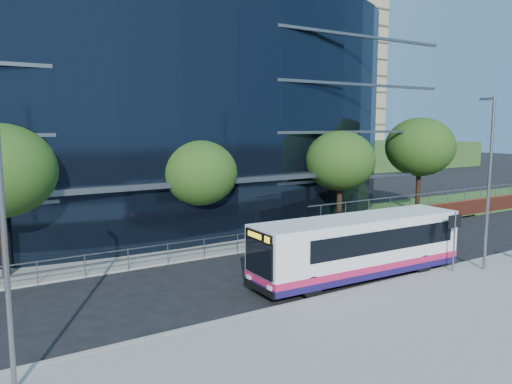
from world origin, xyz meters
TOP-DOWN VIEW (x-y plane):
  - ground at (0.00, 0.00)m, footprint 200.00×200.00m
  - pavement_near at (0.00, -5.00)m, footprint 80.00×8.00m
  - kerb at (0.00, -1.00)m, footprint 80.00×0.25m
  - yellow_line_outer at (0.00, -0.80)m, footprint 80.00×0.08m
  - yellow_line_inner at (0.00, -0.65)m, footprint 80.00×0.08m
  - far_forecourt at (-6.00, 11.00)m, footprint 50.00×8.00m
  - grass_verge at (24.00, 11.00)m, footprint 36.00×8.00m
  - glass_office at (-4.00, 20.85)m, footprint 44.00×23.10m
  - retaining_wall at (20.00, 7.30)m, footprint 34.00×0.40m
  - guard_railings at (-8.00, 7.00)m, footprint 24.00×0.05m
  - apartment_block at (32.00, 57.21)m, footprint 60.00×42.00m
  - street_sign at (4.50, -1.59)m, footprint 0.85×0.09m
  - tree_far_b at (-3.00, 9.50)m, footprint 4.29×4.29m
  - tree_far_c at (7.00, 9.00)m, footprint 4.62×4.62m
  - tree_far_d at (16.00, 10.00)m, footprint 5.28×5.28m
  - tree_dist_e at (24.00, 40.00)m, footprint 4.62×4.62m
  - tree_dist_f at (40.00, 42.00)m, footprint 4.29×4.29m
  - streetlight_west at (-14.00, -2.17)m, footprint 0.15×0.77m
  - streetlight_east at (6.00, -2.17)m, footprint 0.15×0.77m
  - city_bus at (0.44, 0.29)m, footprint 10.49×2.75m

SIDE VIEW (x-z plane):
  - ground at x=0.00m, z-range 0.00..0.00m
  - yellow_line_outer at x=0.00m, z-range 0.00..0.01m
  - yellow_line_inner at x=0.00m, z-range 0.00..0.01m
  - far_forecourt at x=-6.00m, z-range 0.00..0.10m
  - grass_verge at x=24.00m, z-range 0.00..0.12m
  - pavement_near at x=0.00m, z-range 0.00..0.15m
  - kerb at x=0.00m, z-range 0.00..0.16m
  - retaining_wall at x=20.00m, z-range -0.44..1.67m
  - guard_railings at x=-8.00m, z-range 0.27..1.37m
  - city_bus at x=0.44m, z-range 0.09..2.90m
  - street_sign at x=4.50m, z-range 0.75..3.55m
  - tree_far_b at x=-3.00m, z-range 1.19..7.23m
  - tree_dist_f at x=40.00m, z-range 1.19..7.23m
  - streetlight_west at x=-14.00m, z-range 0.44..8.44m
  - streetlight_east at x=6.00m, z-range 0.44..8.44m
  - tree_far_c at x=7.00m, z-range 1.28..7.79m
  - tree_dist_e at x=24.00m, z-range 1.28..7.79m
  - tree_far_d at x=16.00m, z-range 1.47..8.91m
  - glass_office at x=-4.00m, z-range 0.00..16.00m
  - apartment_block at x=32.00m, z-range -3.89..26.11m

